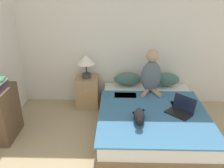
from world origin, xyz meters
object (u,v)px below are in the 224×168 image
(nightstand, at_px, (87,92))
(table_lamp, at_px, (86,61))
(laptop_open, at_px, (181,110))
(bookshelf, at_px, (5,114))
(cat_tabby, at_px, (139,117))
(bed, at_px, (151,119))
(person_sitting, at_px, (151,73))
(pillow_far, at_px, (166,79))
(pillow_near, at_px, (127,79))

(nightstand, bearing_deg, table_lamp, -135.71)
(laptop_open, distance_m, bookshelf, 2.65)
(nightstand, height_order, bookshelf, bookshelf)
(laptop_open, relative_size, bookshelf, 0.55)
(table_lamp, xyz_separation_m, bookshelf, (-1.12, -1.02, -0.50))
(laptop_open, xyz_separation_m, bookshelf, (-2.65, -0.06, -0.07))
(cat_tabby, xyz_separation_m, nightstand, (-0.88, 1.22, -0.21))
(laptop_open, xyz_separation_m, nightstand, (-1.53, 0.96, -0.19))
(cat_tabby, relative_size, bookshelf, 0.67)
(cat_tabby, height_order, laptop_open, laptop_open)
(bookshelf, bearing_deg, bed, 5.33)
(bed, bearing_deg, cat_tabby, -119.95)
(person_sitting, distance_m, cat_tabby, 1.06)
(pillow_far, bearing_deg, bed, -112.62)
(pillow_far, distance_m, nightstand, 1.50)
(pillow_near, relative_size, bookshelf, 0.62)
(nightstand, bearing_deg, cat_tabby, -53.99)
(nightstand, bearing_deg, person_sitting, -11.05)
(pillow_near, relative_size, laptop_open, 1.11)
(bed, xyz_separation_m, table_lamp, (-1.12, 0.81, 0.70))
(person_sitting, bearing_deg, pillow_near, 145.44)
(pillow_near, bearing_deg, nightstand, -176.39)
(bed, height_order, pillow_far, pillow_far)
(pillow_near, xyz_separation_m, person_sitting, (0.40, -0.27, 0.22))
(cat_tabby, distance_m, bookshelf, 2.02)
(pillow_far, xyz_separation_m, person_sitting, (-0.32, -0.27, 0.22))
(bed, xyz_separation_m, pillow_far, (0.36, 0.86, 0.34))
(pillow_far, distance_m, table_lamp, 1.52)
(bed, xyz_separation_m, person_sitting, (0.04, 0.58, 0.57))
(person_sitting, height_order, cat_tabby, person_sitting)
(pillow_near, xyz_separation_m, pillow_far, (0.72, 0.00, 0.00))
(cat_tabby, bearing_deg, bed, 153.09)
(bed, xyz_separation_m, bookshelf, (-2.24, -0.21, 0.20))
(pillow_far, height_order, table_lamp, table_lamp)
(bed, relative_size, table_lamp, 4.54)
(table_lamp, height_order, bookshelf, table_lamp)
(pillow_near, bearing_deg, pillow_far, 0.00)
(pillow_near, height_order, cat_tabby, pillow_near)
(bed, bearing_deg, nightstand, 144.08)
(laptop_open, bearing_deg, bed, -155.26)
(pillow_near, distance_m, pillow_far, 0.72)
(person_sitting, relative_size, nightstand, 1.32)
(table_lamp, bearing_deg, bookshelf, -137.76)
(bookshelf, bearing_deg, table_lamp, 42.24)
(cat_tabby, bearing_deg, laptop_open, 114.96)
(nightstand, bearing_deg, pillow_far, 1.86)
(bed, distance_m, person_sitting, 0.82)
(pillow_near, distance_m, laptop_open, 1.27)
(pillow_near, bearing_deg, laptop_open, -52.81)
(nightstand, xyz_separation_m, bookshelf, (-1.12, -1.02, 0.12))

